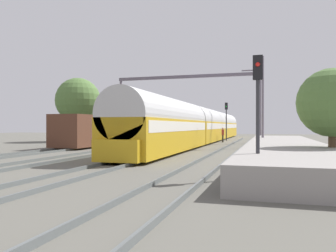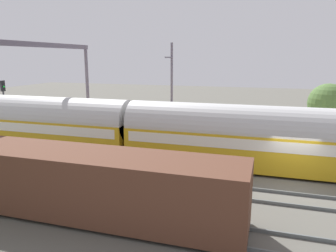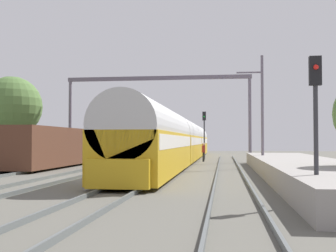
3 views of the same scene
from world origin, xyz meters
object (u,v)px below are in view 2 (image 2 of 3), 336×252
(passenger_train, at_px, (32,122))
(freight_car, at_px, (94,184))
(person_crossing, at_px, (53,129))
(railway_signal_far, at_px, (4,102))
(catenary_gantry, at_px, (19,71))

(passenger_train, height_order, freight_car, passenger_train)
(passenger_train, xyz_separation_m, person_crossing, (2.04, -0.33, -0.94))
(passenger_train, xyz_separation_m, railway_signal_far, (1.92, 4.22, 1.18))
(freight_car, bearing_deg, passenger_train, 50.22)
(railway_signal_far, xyz_separation_m, catenary_gantry, (-4.03, -5.42, 2.78))
(passenger_train, bearing_deg, person_crossing, -9.06)
(person_crossing, xyz_separation_m, catenary_gantry, (-4.15, -0.87, 4.91))
(freight_car, distance_m, person_crossing, 14.37)
(freight_car, relative_size, catenary_gantry, 0.76)
(passenger_train, height_order, person_crossing, passenger_train)
(freight_car, bearing_deg, catenary_gantry, 54.70)
(freight_car, distance_m, catenary_gantry, 11.83)
(passenger_train, relative_size, freight_car, 3.78)
(passenger_train, xyz_separation_m, freight_car, (-8.44, -10.14, -0.50))
(catenary_gantry, bearing_deg, railway_signal_far, 53.37)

